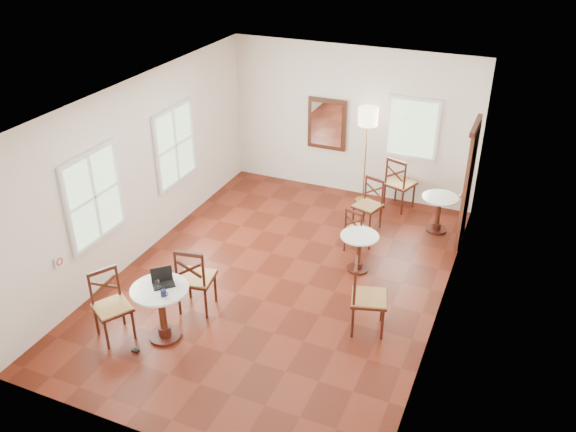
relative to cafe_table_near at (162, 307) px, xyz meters
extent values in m
plane|color=#5C1D0F|center=(0.91, 1.96, -0.52)|extent=(7.00, 7.00, 0.00)
cube|color=white|center=(0.91, 5.46, 0.98)|extent=(5.00, 0.02, 3.00)
cube|color=white|center=(0.91, -1.54, 0.98)|extent=(5.00, 0.02, 3.00)
cube|color=white|center=(-1.59, 1.96, 0.98)|extent=(0.02, 7.00, 3.00)
cube|color=white|center=(3.41, 1.96, 0.98)|extent=(0.02, 7.00, 3.00)
cube|color=white|center=(0.91, 1.96, 2.48)|extent=(5.00, 7.00, 0.02)
cube|color=#552918|center=(3.37, 4.36, 0.53)|extent=(0.06, 0.90, 2.10)
cube|color=#3F170F|center=(3.35, 4.36, 1.63)|extent=(0.08, 1.02, 0.08)
sphere|color=#BF8C3F|center=(3.31, 4.04, 0.48)|extent=(0.07, 0.07, 0.07)
cube|color=#451F12|center=(0.41, 5.42, 0.88)|extent=(0.80, 0.05, 1.05)
cube|color=white|center=(0.41, 5.39, 0.88)|extent=(0.64, 0.02, 0.88)
cube|color=white|center=(-1.56, -0.14, 0.43)|extent=(0.02, 0.16, 0.16)
torus|color=red|center=(-1.54, -0.14, 0.43)|extent=(0.02, 0.12, 0.12)
cube|color=white|center=(-1.56, 0.76, 1.03)|extent=(0.06, 1.22, 1.42)
cube|color=white|center=(-1.56, 2.96, 1.03)|extent=(0.06, 1.22, 1.42)
cube|color=white|center=(2.11, 5.43, 1.03)|extent=(1.02, 0.06, 1.22)
cylinder|color=#3F170F|center=(0.00, 0.00, -0.49)|extent=(0.45, 0.45, 0.04)
cylinder|color=#3F170F|center=(0.00, 0.00, -0.40)|extent=(0.18, 0.18, 0.13)
cylinder|color=#451F12|center=(0.00, 0.00, -0.07)|extent=(0.10, 0.10, 0.67)
cylinder|color=#3F170F|center=(0.00, 0.00, 0.25)|extent=(0.16, 0.16, 0.07)
cylinder|color=white|center=(0.00, 0.00, 0.30)|extent=(0.79, 0.79, 0.03)
cylinder|color=#3F170F|center=(1.98, 2.69, -0.50)|extent=(0.35, 0.35, 0.04)
cylinder|color=#3F170F|center=(1.98, 2.69, -0.43)|extent=(0.14, 0.14, 0.11)
cylinder|color=#451F12|center=(1.98, 2.69, -0.16)|extent=(0.08, 0.08, 0.53)
cylinder|color=#3F170F|center=(1.98, 2.69, 0.09)|extent=(0.12, 0.12, 0.05)
cylinder|color=white|center=(1.98, 2.69, 0.13)|extent=(0.62, 0.62, 0.03)
cylinder|color=#3F170F|center=(2.93, 4.51, -0.50)|extent=(0.37, 0.37, 0.04)
cylinder|color=#3F170F|center=(2.93, 4.51, -0.42)|extent=(0.15, 0.15, 0.11)
cylinder|color=#451F12|center=(2.93, 4.51, -0.14)|extent=(0.08, 0.08, 0.56)
cylinder|color=#3F170F|center=(2.93, 4.51, 0.12)|extent=(0.13, 0.13, 0.06)
cylinder|color=white|center=(2.93, 4.51, 0.16)|extent=(0.65, 0.65, 0.03)
cylinder|color=#3F170F|center=(0.25, 1.02, -0.26)|extent=(0.04, 0.04, 0.52)
cylinder|color=#3F170F|center=(0.32, 0.61, -0.26)|extent=(0.04, 0.04, 0.52)
cylinder|color=#3F170F|center=(-0.16, 0.94, -0.26)|extent=(0.04, 0.04, 0.52)
cylinder|color=#3F170F|center=(-0.09, 0.54, -0.26)|extent=(0.04, 0.04, 0.52)
cube|color=#3F170F|center=(0.08, 0.78, 0.01)|extent=(0.58, 0.58, 0.03)
cube|color=#AB7D45|center=(0.08, 0.78, 0.02)|extent=(0.56, 0.56, 0.05)
cylinder|color=#3F170F|center=(0.32, 0.61, 0.29)|extent=(0.04, 0.04, 0.57)
cylinder|color=#3F170F|center=(-0.09, 0.54, 0.29)|extent=(0.04, 0.04, 0.57)
cube|color=#3F170F|center=(0.12, 0.57, 0.55)|extent=(0.44, 0.11, 0.06)
cube|color=#451F12|center=(0.12, 0.57, 0.30)|extent=(0.37, 0.09, 0.25)
cube|color=#451F12|center=(0.12, 0.57, 0.30)|extent=(0.37, 0.09, 0.25)
cylinder|color=#3F170F|center=(-0.57, -0.52, -0.27)|extent=(0.04, 0.04, 0.48)
cylinder|color=#3F170F|center=(-0.90, -0.32, -0.27)|extent=(0.04, 0.04, 0.48)
cylinder|color=#3F170F|center=(-0.37, -0.19, -0.27)|extent=(0.04, 0.04, 0.48)
cylinder|color=#3F170F|center=(-0.70, 0.01, -0.27)|extent=(0.04, 0.04, 0.48)
cube|color=#3F170F|center=(-0.64, -0.25, -0.03)|extent=(0.65, 0.65, 0.03)
cube|color=#AB7D45|center=(-0.64, -0.25, -0.01)|extent=(0.62, 0.62, 0.04)
cylinder|color=#3F170F|center=(-0.90, -0.32, 0.23)|extent=(0.04, 0.04, 0.53)
cylinder|color=#3F170F|center=(-0.70, 0.01, 0.23)|extent=(0.04, 0.04, 0.53)
cube|color=#3F170F|center=(-0.80, -0.15, 0.48)|extent=(0.24, 0.37, 0.05)
cube|color=#451F12|center=(-0.80, -0.15, 0.24)|extent=(0.20, 0.31, 0.24)
cube|color=#451F12|center=(-0.80, -0.15, 0.24)|extent=(0.20, 0.31, 0.24)
cylinder|color=#3F170F|center=(1.98, 3.38, -0.32)|extent=(0.03, 0.03, 0.39)
cylinder|color=#3F170F|center=(1.89, 3.08, -0.32)|extent=(0.03, 0.03, 0.39)
cylinder|color=#3F170F|center=(1.68, 3.47, -0.32)|extent=(0.03, 0.03, 0.39)
cylinder|color=#3F170F|center=(1.59, 3.17, -0.32)|extent=(0.03, 0.03, 0.39)
cube|color=#3F170F|center=(1.78, 3.27, -0.12)|extent=(0.47, 0.47, 0.03)
cube|color=#AB7D45|center=(1.78, 3.27, -0.11)|extent=(0.45, 0.45, 0.03)
cylinder|color=#3F170F|center=(1.89, 3.08, 0.09)|extent=(0.03, 0.03, 0.43)
cylinder|color=#3F170F|center=(1.59, 3.17, 0.09)|extent=(0.03, 0.03, 0.43)
cube|color=#3F170F|center=(1.74, 3.12, 0.29)|extent=(0.33, 0.12, 0.04)
cube|color=#451F12|center=(1.74, 3.12, 0.10)|extent=(0.28, 0.10, 0.19)
cube|color=#451F12|center=(1.74, 3.12, 0.10)|extent=(0.28, 0.10, 0.19)
cylinder|color=#3F170F|center=(2.81, 1.15, -0.26)|extent=(0.04, 0.04, 0.51)
cylinder|color=#3F170F|center=(2.41, 1.04, -0.26)|extent=(0.04, 0.04, 0.51)
cylinder|color=#3F170F|center=(2.69, 1.55, -0.26)|extent=(0.04, 0.04, 0.51)
cylinder|color=#3F170F|center=(2.30, 1.43, -0.26)|extent=(0.04, 0.04, 0.51)
cube|color=#3F170F|center=(2.55, 1.29, 0.00)|extent=(0.62, 0.62, 0.03)
cube|color=#AB7D45|center=(2.55, 1.29, 0.02)|extent=(0.59, 0.59, 0.05)
cylinder|color=#3F170F|center=(2.41, 1.04, 0.28)|extent=(0.04, 0.04, 0.57)
cylinder|color=#3F170F|center=(2.30, 1.43, 0.28)|extent=(0.04, 0.04, 0.57)
cube|color=#3F170F|center=(2.35, 1.24, 0.55)|extent=(0.16, 0.43, 0.06)
cube|color=#451F12|center=(2.35, 1.24, 0.30)|extent=(0.13, 0.36, 0.25)
cube|color=#451F12|center=(2.35, 1.24, 0.30)|extent=(0.13, 0.36, 0.25)
cylinder|color=#3F170F|center=(2.32, 5.24, -0.26)|extent=(0.04, 0.04, 0.51)
cylinder|color=#3F170F|center=(2.18, 4.86, -0.26)|extent=(0.04, 0.04, 0.51)
cylinder|color=#3F170F|center=(1.93, 5.38, -0.26)|extent=(0.04, 0.04, 0.51)
cylinder|color=#3F170F|center=(1.80, 4.99, -0.26)|extent=(0.04, 0.04, 0.51)
cube|color=#3F170F|center=(2.06, 5.12, 0.00)|extent=(0.63, 0.63, 0.03)
cube|color=#AB7D45|center=(2.06, 5.12, 0.02)|extent=(0.61, 0.61, 0.05)
cylinder|color=#3F170F|center=(2.18, 4.86, 0.28)|extent=(0.04, 0.04, 0.57)
cylinder|color=#3F170F|center=(1.80, 4.99, 0.28)|extent=(0.04, 0.04, 0.57)
cube|color=#3F170F|center=(1.99, 4.93, 0.54)|extent=(0.42, 0.18, 0.06)
cube|color=#451F12|center=(1.99, 4.93, 0.29)|extent=(0.36, 0.15, 0.25)
cube|color=#451F12|center=(1.99, 4.93, 0.29)|extent=(0.36, 0.15, 0.25)
cylinder|color=#3F170F|center=(1.49, 3.96, -0.29)|extent=(0.04, 0.04, 0.45)
cylinder|color=#3F170F|center=(1.59, 4.31, -0.29)|extent=(0.04, 0.04, 0.45)
cylinder|color=#3F170F|center=(1.83, 3.86, -0.29)|extent=(0.04, 0.04, 0.45)
cylinder|color=#3F170F|center=(1.94, 4.21, -0.29)|extent=(0.04, 0.04, 0.45)
cube|color=#3F170F|center=(1.71, 4.08, -0.06)|extent=(0.55, 0.55, 0.03)
cube|color=#AB7D45|center=(1.71, 4.08, -0.04)|extent=(0.53, 0.53, 0.04)
cylinder|color=#3F170F|center=(1.59, 4.31, 0.19)|extent=(0.04, 0.04, 0.50)
cylinder|color=#3F170F|center=(1.94, 4.21, 0.19)|extent=(0.04, 0.04, 0.50)
cube|color=#3F170F|center=(1.77, 4.26, 0.42)|extent=(0.38, 0.14, 0.05)
cube|color=#451F12|center=(1.77, 4.26, 0.20)|extent=(0.32, 0.12, 0.22)
cube|color=#451F12|center=(1.77, 4.26, 0.20)|extent=(0.32, 0.12, 0.22)
cylinder|color=#BF8C3F|center=(1.33, 5.11, -0.50)|extent=(0.31, 0.31, 0.03)
cylinder|color=#BF8C3F|center=(1.33, 5.11, 0.38)|extent=(0.03, 0.03, 1.79)
cylinder|color=beige|center=(1.33, 5.11, 1.27)|extent=(0.38, 0.38, 0.34)
cube|color=black|center=(0.01, 0.09, 0.33)|extent=(0.36, 0.35, 0.02)
cube|color=black|center=(0.01, 0.09, 0.34)|extent=(0.26, 0.25, 0.00)
cube|color=black|center=(-0.06, 0.16, 0.43)|extent=(0.25, 0.25, 0.20)
cube|color=silver|center=(-0.06, 0.16, 0.43)|extent=(0.22, 0.21, 0.16)
ellipsoid|color=black|center=(0.04, 0.01, 0.34)|extent=(0.11, 0.07, 0.04)
cylinder|color=#101236|center=(0.15, -0.12, 0.36)|extent=(0.08, 0.08, 0.09)
torus|color=#101236|center=(0.19, -0.12, 0.36)|extent=(0.06, 0.01, 0.06)
cylinder|color=white|center=(-0.02, 0.00, 0.37)|extent=(0.07, 0.07, 0.11)
cube|color=black|center=(-0.20, -0.42, -0.50)|extent=(0.09, 0.06, 0.04)
camera|label=1|loc=(4.18, -5.41, 5.03)|focal=37.55mm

